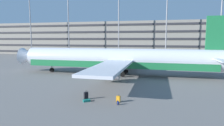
% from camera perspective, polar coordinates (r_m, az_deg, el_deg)
% --- Properties ---
extents(ground_plane, '(600.00, 600.00, 0.00)m').
position_cam_1_polar(ground_plane, '(35.67, 4.23, -3.84)').
color(ground_plane, slate).
extents(terminal_structure, '(142.17, 18.33, 13.43)m').
position_cam_1_polar(terminal_structure, '(83.41, 9.71, 6.98)').
color(terminal_structure, gray).
rests_on(terminal_structure, ground_plane).
extents(airliner, '(41.51, 33.53, 10.46)m').
position_cam_1_polar(airliner, '(36.15, 2.10, 1.05)').
color(airliner, silver).
rests_on(airliner, ground_plane).
extents(light_mast_far_left, '(1.80, 0.50, 25.50)m').
position_cam_1_polar(light_mast_far_left, '(82.25, -22.77, 11.96)').
color(light_mast_far_left, gray).
rests_on(light_mast_far_left, ground_plane).
extents(light_mast_left, '(1.80, 0.50, 24.59)m').
position_cam_1_polar(light_mast_left, '(74.13, -12.62, 12.56)').
color(light_mast_left, gray).
rests_on(light_mast_left, ground_plane).
extents(light_mast_center_left, '(1.80, 0.50, 26.55)m').
position_cam_1_polar(light_mast_center_left, '(68.26, 1.97, 14.06)').
color(light_mast_center_left, gray).
rests_on(light_mast_center_left, ground_plane).
extents(light_mast_center_right, '(1.80, 0.50, 24.04)m').
position_cam_1_polar(light_mast_center_right, '(66.79, 15.67, 12.85)').
color(light_mast_center_right, gray).
rests_on(light_mast_center_right, ground_plane).
extents(light_mast_right, '(1.80, 0.50, 23.06)m').
position_cam_1_polar(light_mast_right, '(69.11, 29.23, 11.60)').
color(light_mast_right, gray).
rests_on(light_mast_right, ground_plane).
extents(suitcase_teal, '(0.89, 0.82, 0.22)m').
position_cam_1_polar(suitcase_teal, '(21.70, -7.42, -10.81)').
color(suitcase_teal, '#147266').
rests_on(suitcase_teal, ground_plane).
extents(suitcase_red, '(0.49, 0.51, 0.97)m').
position_cam_1_polar(suitcase_red, '(22.44, -7.59, -9.33)').
color(suitcase_red, black).
rests_on(suitcase_red, ground_plane).
extents(suitcase_large, '(0.44, 0.35, 0.78)m').
position_cam_1_polar(suitcase_large, '(21.29, 1.86, -10.40)').
color(suitcase_large, orange).
rests_on(suitcase_large, ground_plane).
extents(backpack_black, '(0.34, 0.36, 0.52)m').
position_cam_1_polar(backpack_black, '(20.50, 1.77, -11.50)').
color(backpack_black, navy).
rests_on(backpack_black, ground_plane).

